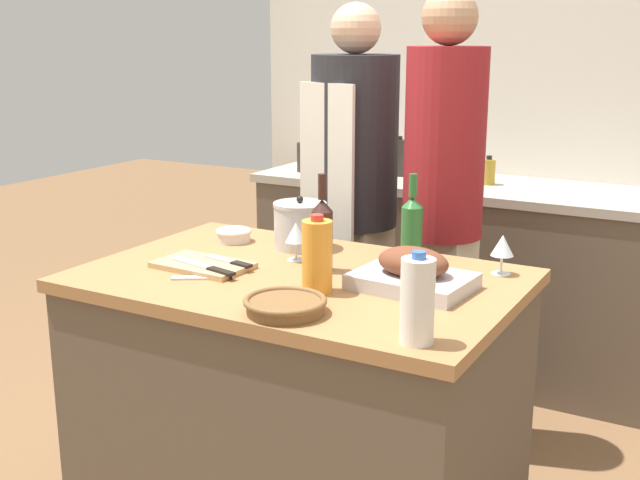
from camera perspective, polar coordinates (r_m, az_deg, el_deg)
The scene contains 22 objects.
kitchen_island at distance 2.64m, azimuth -1.42°, elevation -11.65°, with size 1.33×0.87×0.88m.
back_counter at distance 3.97m, azimuth 10.22°, elevation -2.51°, with size 2.09×0.60×0.92m.
back_wall at distance 4.15m, azimuth 12.35°, elevation 9.59°, with size 2.59×0.10×2.55m.
roasting_pan at distance 2.34m, azimuth 6.62°, elevation -2.36°, with size 0.35×0.27×0.12m.
wicker_basket at distance 2.13m, azimuth -2.49°, elevation -4.63°, with size 0.22×0.22×0.04m.
cutting_board at distance 2.57m, azimuth -8.33°, elevation -1.78°, with size 0.31×0.20×0.02m.
stock_pot at distance 2.76m, azimuth -1.43°, elevation 1.06°, with size 0.18×0.18×0.18m.
mixing_bowl at distance 2.87m, azimuth -6.15°, elevation 0.38°, with size 0.13×0.13×0.05m.
juice_jug at distance 2.28m, azimuth -0.21°, elevation -1.16°, with size 0.09×0.09×0.23m.
milk_jug at distance 1.92m, azimuth 6.94°, elevation -4.30°, with size 0.08×0.08×0.23m.
wine_bottle_green at distance 2.62m, azimuth 6.54°, elevation 0.96°, with size 0.07×0.07×0.29m.
wine_bottle_dark at distance 2.48m, azimuth 0.15°, elevation 0.50°, with size 0.07×0.07×0.31m.
wine_glass_left at distance 2.60m, azimuth -1.72°, elevation 0.46°, with size 0.07×0.07×0.13m.
wine_glass_right at distance 2.51m, azimuth 12.84°, elevation -0.47°, with size 0.07×0.07×0.13m.
knife_chef at distance 2.51m, azimuth -8.17°, elevation -1.89°, with size 0.27×0.09×0.01m.
knife_paring at distance 2.46m, azimuth -8.24°, elevation -2.67°, with size 0.17×0.12×0.01m.
knife_bread at distance 2.55m, azimuth -6.40°, elevation -1.52°, with size 0.19×0.07×0.01m.
condiment_bottle_tall at distance 3.83m, azimuth 11.89°, elevation 4.78°, with size 0.06×0.06×0.14m.
condiment_bottle_short at distance 3.99m, azimuth 5.67°, elevation 5.85°, with size 0.06×0.06×0.20m.
condiment_bottle_extra at distance 4.10m, azimuth -1.20°, elevation 5.93°, with size 0.06×0.06×0.17m.
person_cook_aproned at distance 3.32m, azimuth 2.39°, elevation 3.21°, with size 0.36×0.38×1.73m.
person_cook_guest at distance 3.09m, azimuth 8.72°, elevation 2.90°, with size 0.30×0.30×1.77m.
Camera 1 is at (1.21, -2.03, 1.60)m, focal length 45.00 mm.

